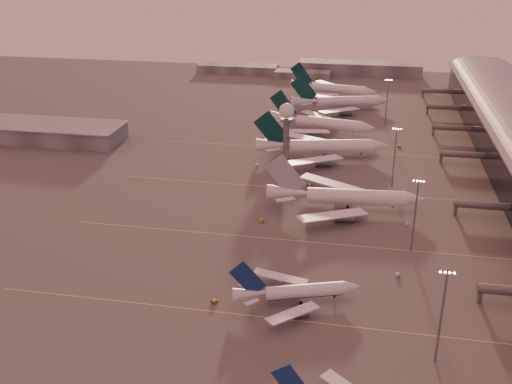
# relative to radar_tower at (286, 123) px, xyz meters

# --- Properties ---
(ground) EXTENTS (700.00, 700.00, 0.00)m
(ground) POSITION_rel_radar_tower_xyz_m (-5.00, -120.00, -20.95)
(ground) COLOR #565353
(ground) RESTS_ON ground
(taxiway_markings) EXTENTS (180.00, 185.25, 0.02)m
(taxiway_markings) POSITION_rel_radar_tower_xyz_m (25.00, -64.00, -20.94)
(taxiway_markings) COLOR #F1EA55
(taxiway_markings) RESTS_ON ground
(hangar) EXTENTS (82.00, 27.00, 8.50)m
(hangar) POSITION_rel_radar_tower_xyz_m (-125.00, 20.00, -16.63)
(hangar) COLOR #5C5F63
(hangar) RESTS_ON ground
(radar_tower) EXTENTS (6.40, 6.40, 31.10)m
(radar_tower) POSITION_rel_radar_tower_xyz_m (0.00, 0.00, 0.00)
(radar_tower) COLOR slate
(radar_tower) RESTS_ON ground
(mast_a) EXTENTS (3.60, 0.56, 25.00)m
(mast_a) POSITION_rel_radar_tower_xyz_m (53.00, -120.00, -7.21)
(mast_a) COLOR slate
(mast_a) RESTS_ON ground
(mast_b) EXTENTS (3.60, 0.56, 25.00)m
(mast_b) POSITION_rel_radar_tower_xyz_m (50.00, -65.00, -7.21)
(mast_b) COLOR slate
(mast_b) RESTS_ON ground
(mast_c) EXTENTS (3.60, 0.56, 25.00)m
(mast_c) POSITION_rel_radar_tower_xyz_m (45.00, -10.00, -7.21)
(mast_c) COLOR slate
(mast_c) RESTS_ON ground
(mast_d) EXTENTS (3.60, 0.56, 25.00)m
(mast_d) POSITION_rel_radar_tower_xyz_m (43.00, 80.00, -7.21)
(mast_d) COLOR slate
(mast_d) RESTS_ON ground
(distant_horizon) EXTENTS (165.00, 37.50, 9.00)m
(distant_horizon) POSITION_rel_radar_tower_xyz_m (-2.38, 205.14, -17.06)
(distant_horizon) COLOR #5C5F63
(distant_horizon) RESTS_ON ground
(narrowbody_mid) EXTENTS (34.78, 27.28, 14.11)m
(narrowbody_mid) POSITION_rel_radar_tower_xyz_m (17.62, -101.44, -18.09)
(narrowbody_mid) COLOR white
(narrowbody_mid) RESTS_ON ground
(widebody_white) EXTENTS (58.58, 46.76, 20.60)m
(widebody_white) POSITION_rel_radar_tower_xyz_m (27.48, -36.21, -17.38)
(widebody_white) COLOR white
(widebody_white) RESTS_ON ground
(greentail_a) EXTENTS (60.40, 48.29, 22.20)m
(greentail_a) POSITION_rel_radar_tower_xyz_m (14.00, 19.43, -17.03)
(greentail_a) COLOR white
(greentail_a) RESTS_ON ground
(greentail_b) EXTENTS (55.73, 44.61, 20.42)m
(greentail_b) POSITION_rel_radar_tower_xyz_m (10.46, 59.02, -17.34)
(greentail_b) COLOR white
(greentail_b) RESTS_ON ground
(greentail_c) EXTENTS (57.91, 46.07, 21.70)m
(greentail_c) POSITION_rel_radar_tower_xyz_m (17.89, 104.44, -17.12)
(greentail_c) COLOR white
(greentail_c) RESTS_ON ground
(greentail_d) EXTENTS (55.59, 44.51, 20.36)m
(greentail_d) POSITION_rel_radar_tower_xyz_m (10.44, 138.41, -17.35)
(greentail_d) COLOR white
(greentail_d) RESTS_ON ground
(gsv_tug_mid) EXTENTS (3.66, 3.82, 0.95)m
(gsv_tug_mid) POSITION_rel_radar_tower_xyz_m (-4.51, -105.95, -20.46)
(gsv_tug_mid) COLOR orange
(gsv_tug_mid) RESTS_ON ground
(gsv_truck_b) EXTENTS (5.68, 3.15, 2.17)m
(gsv_truck_b) POSITION_rel_radar_tower_xyz_m (45.71, -82.22, -19.84)
(gsv_truck_b) COLOR silver
(gsv_truck_b) RESTS_ON ground
(gsv_truck_c) EXTENTS (6.52, 5.05, 2.52)m
(gsv_truck_c) POSITION_rel_radar_tower_xyz_m (-0.56, -53.07, -19.67)
(gsv_truck_c) COLOR orange
(gsv_truck_c) RESTS_ON ground
(gsv_catering_b) EXTENTS (5.35, 3.56, 4.04)m
(gsv_catering_b) POSITION_rel_radar_tower_xyz_m (49.52, -46.23, -18.93)
(gsv_catering_b) COLOR silver
(gsv_catering_b) RESTS_ON ground
(gsv_tug_far) EXTENTS (3.55, 3.98, 0.98)m
(gsv_tug_far) POSITION_rel_radar_tower_xyz_m (12.28, -16.78, -20.45)
(gsv_tug_far) COLOR silver
(gsv_tug_far) RESTS_ON ground
(gsv_truck_d) EXTENTS (3.41, 5.75, 2.19)m
(gsv_truck_d) POSITION_rel_radar_tower_xyz_m (-13.16, 3.13, -19.83)
(gsv_truck_d) COLOR silver
(gsv_truck_d) RESTS_ON ground
(gsv_tug_hangar) EXTENTS (3.55, 2.23, 0.99)m
(gsv_tug_hangar) POSITION_rel_radar_tower_xyz_m (49.54, 40.54, -20.44)
(gsv_tug_hangar) COLOR orange
(gsv_tug_hangar) RESTS_ON ground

